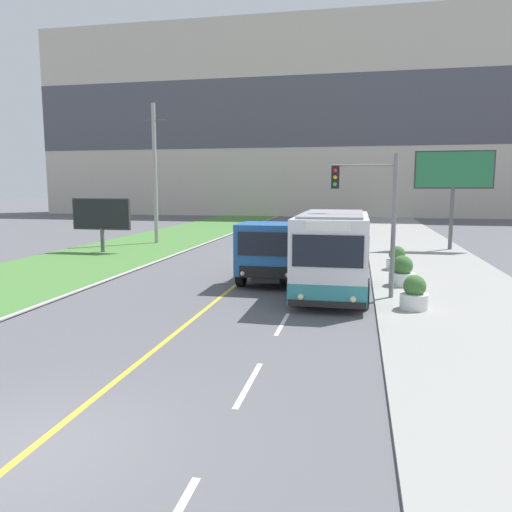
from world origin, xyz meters
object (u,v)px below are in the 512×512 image
(dump_truck, at_px, (273,252))
(planter_round_near, at_px, (414,294))
(planter_round_third, at_px, (397,259))
(planter_round_second, at_px, (402,272))
(traffic_light_mast, at_px, (374,207))
(city_bus, at_px, (332,254))
(utility_pole_far, at_px, (155,174))
(billboard_large, at_px, (454,174))
(billboard_small, at_px, (101,215))
(car_distant, at_px, (312,232))

(dump_truck, relative_size, planter_round_near, 5.59)
(planter_round_near, distance_m, planter_round_third, 7.92)
(planter_round_second, xyz_separation_m, planter_round_third, (0.08, 3.96, -0.04))
(traffic_light_mast, bearing_deg, city_bus, 174.50)
(utility_pole_far, distance_m, billboard_large, 19.75)
(billboard_small, bearing_deg, city_bus, -33.61)
(traffic_light_mast, relative_size, planter_round_third, 4.56)
(traffic_light_mast, height_order, billboard_small, traffic_light_mast)
(billboard_small, xyz_separation_m, planter_round_near, (17.12, -11.31, -1.69))
(dump_truck, bearing_deg, billboard_small, 147.88)
(utility_pole_far, bearing_deg, planter_round_near, -46.49)
(traffic_light_mast, relative_size, planter_round_near, 4.62)
(planter_round_near, bearing_deg, car_distant, 104.13)
(planter_round_near, xyz_separation_m, planter_round_second, (-0.06, 3.96, 0.04))
(planter_round_near, bearing_deg, billboard_small, 146.55)
(utility_pole_far, xyz_separation_m, billboard_small, (-1.25, -5.41, -2.63))
(utility_pole_far, height_order, billboard_small, utility_pole_far)
(billboard_large, bearing_deg, city_bus, -114.07)
(traffic_light_mast, bearing_deg, utility_pole_far, 133.92)
(car_distant, xyz_separation_m, billboard_large, (9.03, -3.89, 4.08))
(billboard_small, bearing_deg, utility_pole_far, 76.95)
(utility_pole_far, relative_size, planter_round_third, 8.61)
(planter_round_second, bearing_deg, city_bus, -140.49)
(city_bus, bearing_deg, billboard_large, 65.93)
(billboard_large, bearing_deg, planter_round_second, -107.35)
(billboard_large, height_order, planter_round_near, billboard_large)
(traffic_light_mast, xyz_separation_m, billboard_small, (-15.80, 9.70, -1.04))
(traffic_light_mast, bearing_deg, car_distant, 101.48)
(car_distant, relative_size, traffic_light_mast, 0.84)
(dump_truck, height_order, traffic_light_mast, traffic_light_mast)
(dump_truck, xyz_separation_m, car_distant, (0.12, 16.58, -0.60))
(city_bus, height_order, car_distant, city_bus)
(billboard_large, bearing_deg, planter_round_third, -114.07)
(utility_pole_far, relative_size, traffic_light_mast, 1.89)
(car_distant, distance_m, planter_round_second, 17.25)
(city_bus, distance_m, billboard_large, 16.54)
(city_bus, distance_m, planter_round_second, 3.60)
(traffic_light_mast, bearing_deg, planter_round_second, 61.68)
(utility_pole_far, xyz_separation_m, traffic_light_mast, (14.54, -15.10, -1.60))
(city_bus, distance_m, billboard_small, 17.28)
(city_bus, bearing_deg, car_distant, 97.34)
(traffic_light_mast, height_order, planter_round_third, traffic_light_mast)
(billboard_small, bearing_deg, traffic_light_mast, -31.54)
(city_bus, bearing_deg, dump_truck, 140.06)
(dump_truck, xyz_separation_m, billboard_small, (-11.85, 7.44, 0.97))
(dump_truck, distance_m, billboard_large, 16.03)
(city_bus, relative_size, planter_round_second, 4.96)
(billboard_small, distance_m, planter_round_second, 18.65)
(dump_truck, xyz_separation_m, traffic_light_mast, (3.95, -2.26, 2.01))
(car_distant, distance_m, billboard_small, 15.14)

